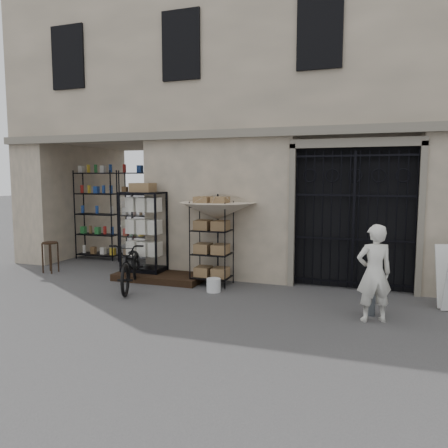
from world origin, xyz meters
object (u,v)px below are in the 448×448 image
at_px(bicycle, 132,288).
at_px(shopkeeper, 372,321).
at_px(white_bucket, 214,285).
at_px(wooden_stool, 50,256).
at_px(wire_rack, 212,244).
at_px(market_umbrella, 218,206).
at_px(steel_bollard, 372,294).
at_px(display_cabinet, 144,236).

xyz_separation_m(bicycle, shopkeeper, (4.78, -0.54, 0.00)).
bearing_deg(white_bucket, wooden_stool, 174.94).
distance_m(wire_rack, shopkeeper, 3.69).
bearing_deg(market_umbrella, wire_rack, -109.81).
height_order(bicycle, wooden_stool, bicycle).
height_order(wire_rack, wooden_stool, wire_rack).
bearing_deg(steel_bollard, wooden_stool, 172.85).
distance_m(wire_rack, bicycle, 1.91).
relative_size(display_cabinet, wooden_stool, 2.65).
bearing_deg(white_bucket, bicycle, -169.87).
height_order(display_cabinet, market_umbrella, market_umbrella).
xyz_separation_m(display_cabinet, wooden_stool, (-2.43, -0.27, -0.58)).
bearing_deg(white_bucket, market_umbrella, 103.24).
xyz_separation_m(market_umbrella, shopkeeper, (3.24, -1.57, -1.69)).
height_order(display_cabinet, shopkeeper, display_cabinet).
bearing_deg(shopkeeper, wire_rack, -44.64).
bearing_deg(display_cabinet, white_bucket, -41.46).
bearing_deg(market_umbrella, white_bucket, -76.76).
distance_m(white_bucket, wooden_stool, 4.42).
distance_m(wire_rack, wooden_stool, 4.18).
xyz_separation_m(bicycle, wooden_stool, (-2.68, 0.69, 0.39)).
height_order(market_umbrella, white_bucket, market_umbrella).
xyz_separation_m(display_cabinet, wire_rack, (1.72, -0.12, -0.09)).
relative_size(white_bucket, bicycle, 0.15).
bearing_deg(bicycle, wooden_stool, 144.53).
xyz_separation_m(display_cabinet, white_bucket, (1.96, -0.66, -0.83)).
height_order(wire_rack, market_umbrella, market_umbrella).
bearing_deg(shopkeeper, white_bucket, -37.30).
distance_m(white_bucket, bicycle, 1.74).
height_order(display_cabinet, bicycle, display_cabinet).
bearing_deg(market_umbrella, wooden_stool, -175.33).
relative_size(bicycle, shopkeeper, 1.21).
relative_size(display_cabinet, bicycle, 1.04).
bearing_deg(white_bucket, wire_rack, 114.04).
bearing_deg(wooden_stool, wire_rack, 2.11).
distance_m(display_cabinet, steel_bollard, 5.18).
distance_m(bicycle, steel_bollard, 4.77).
xyz_separation_m(market_umbrella, bicycle, (-1.54, -1.04, -1.69)).
height_order(display_cabinet, steel_bollard, display_cabinet).
distance_m(market_umbrella, white_bucket, 1.73).
xyz_separation_m(white_bucket, bicycle, (-1.71, -0.31, -0.14)).
relative_size(market_umbrella, bicycle, 1.23).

